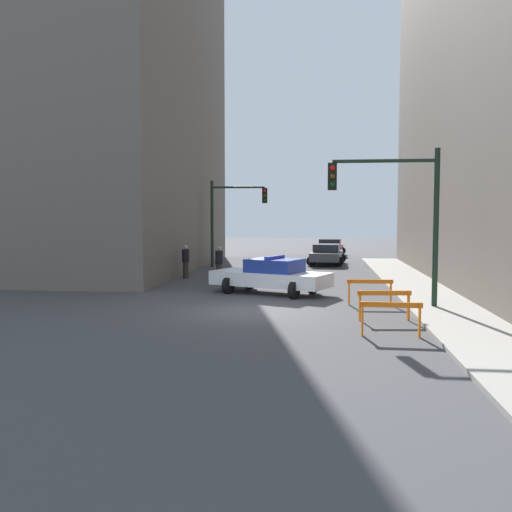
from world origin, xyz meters
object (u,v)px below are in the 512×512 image
(traffic_light_near, at_px, (400,203))
(pedestrian_corner, at_px, (186,261))
(parked_car_near, at_px, (327,254))
(barrier_mid, at_px, (384,300))
(parked_car_mid, at_px, (330,247))
(traffic_light_far, at_px, (230,211))
(police_car, at_px, (272,276))
(barrier_back, at_px, (370,288))
(pedestrian_crossing, at_px, (219,263))
(barrier_front, at_px, (391,313))

(traffic_light_near, xyz_separation_m, pedestrian_corner, (-9.22, 8.21, -2.67))
(parked_car_near, distance_m, barrier_mid, 19.24)
(parked_car_mid, distance_m, pedestrian_corner, 18.26)
(traffic_light_far, xyz_separation_m, police_car, (3.50, -11.47, -2.67))
(parked_car_near, bearing_deg, pedestrian_corner, -123.38)
(barrier_back, bearing_deg, pedestrian_corner, 138.08)
(parked_car_near, relative_size, pedestrian_corner, 2.68)
(traffic_light_near, relative_size, traffic_light_far, 1.00)
(traffic_light_near, relative_size, parked_car_near, 1.17)
(parked_car_near, distance_m, barrier_back, 16.30)
(parked_car_mid, relative_size, barrier_mid, 2.78)
(traffic_light_near, distance_m, parked_car_mid, 25.14)
(police_car, xyz_separation_m, barrier_mid, (3.83, -5.43, -0.11))
(police_car, distance_m, parked_car_near, 13.94)
(pedestrian_crossing, relative_size, pedestrian_corner, 1.00)
(pedestrian_corner, bearing_deg, barrier_front, -155.88)
(traffic_light_far, relative_size, pedestrian_corner, 3.13)
(parked_car_mid, bearing_deg, pedestrian_corner, -109.02)
(pedestrian_crossing, height_order, barrier_front, pedestrian_crossing)
(traffic_light_near, relative_size, barrier_front, 3.25)
(pedestrian_crossing, height_order, barrier_mid, pedestrian_crossing)
(parked_car_mid, xyz_separation_m, pedestrian_corner, (-7.37, -16.70, 0.19))
(traffic_light_far, bearing_deg, parked_car_near, 21.28)
(pedestrian_corner, height_order, barrier_back, pedestrian_corner)
(pedestrian_crossing, height_order, barrier_back, pedestrian_crossing)
(parked_car_mid, height_order, pedestrian_corner, pedestrian_corner)
(traffic_light_far, xyz_separation_m, barrier_back, (7.15, -13.98, -2.78))
(parked_car_near, bearing_deg, parked_car_mid, 92.88)
(barrier_front, bearing_deg, barrier_back, 91.05)
(pedestrian_corner, relative_size, barrier_mid, 1.04)
(traffic_light_near, xyz_separation_m, parked_car_mid, (-1.85, 24.91, -2.86))
(traffic_light_near, relative_size, police_car, 1.03)
(traffic_light_near, relative_size, barrier_mid, 3.26)
(parked_car_near, relative_size, parked_car_mid, 1.00)
(barrier_front, bearing_deg, police_car, 115.98)
(pedestrian_crossing, xyz_separation_m, barrier_back, (6.51, -6.63, -0.24))
(traffic_light_near, bearing_deg, pedestrian_corner, 138.33)
(police_car, distance_m, pedestrian_crossing, 5.02)
(police_car, bearing_deg, traffic_light_far, 40.16)
(pedestrian_corner, height_order, barrier_mid, pedestrian_corner)
(parked_car_near, relative_size, barrier_front, 2.78)
(police_car, distance_m, barrier_back, 4.43)
(pedestrian_crossing, bearing_deg, police_car, 43.05)
(barrier_front, bearing_deg, traffic_light_near, 80.03)
(parked_car_near, height_order, pedestrian_corner, pedestrian_corner)
(police_car, distance_m, barrier_front, 8.55)
(pedestrian_corner, relative_size, barrier_back, 1.04)
(barrier_front, bearing_deg, traffic_light_far, 110.72)
(parked_car_mid, height_order, pedestrian_crossing, pedestrian_crossing)
(traffic_light_near, distance_m, pedestrian_crossing, 10.76)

